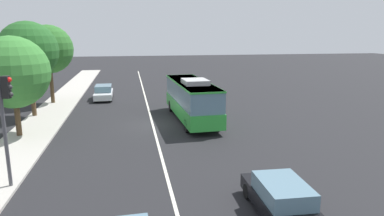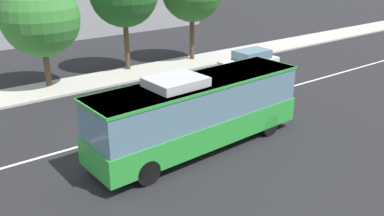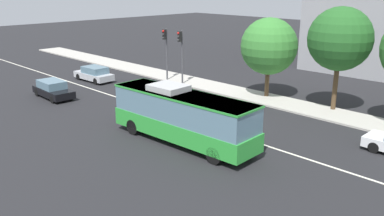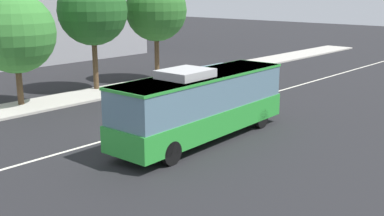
{
  "view_description": "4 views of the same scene",
  "coord_description": "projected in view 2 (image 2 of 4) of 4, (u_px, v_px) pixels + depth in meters",
  "views": [
    {
      "loc": [
        -25.89,
        1.64,
        6.95
      ],
      "look_at": [
        -1.83,
        -2.73,
        1.61
      ],
      "focal_mm": 32.56,
      "sensor_mm": 36.0,
      "label": 1
    },
    {
      "loc": [
        -8.82,
        -15.88,
        8.14
      ],
      "look_at": [
        0.32,
        -3.55,
        2.12
      ],
      "focal_mm": 37.71,
      "sensor_mm": 36.0,
      "label": 2
    },
    {
      "loc": [
        18.08,
        -19.46,
        9.41
      ],
      "look_at": [
        0.07,
        -1.57,
        1.69
      ],
      "focal_mm": 38.55,
      "sensor_mm": 36.0,
      "label": 3
    },
    {
      "loc": [
        -14.8,
        -16.93,
        6.75
      ],
      "look_at": [
        0.44,
        -3.01,
        1.57
      ],
      "focal_mm": 43.62,
      "sensor_mm": 36.0,
      "label": 4
    }
  ],
  "objects": [
    {
      "name": "sidewalk_kerb",
      "position": [
        78.0,
        84.0,
        26.02
      ],
      "size": [
        80.0,
        3.25,
        0.14
      ],
      "primitive_type": "cube",
      "color": "#B2ADA3",
      "rests_on": "ground_plane"
    },
    {
      "name": "lane_centre_line",
      "position": [
        144.0,
        128.0,
        19.74
      ],
      "size": [
        76.0,
        0.16,
        0.01
      ],
      "primitive_type": "cube",
      "color": "silver",
      "rests_on": "ground_plane"
    },
    {
      "name": "street_tree_kerbside_right",
      "position": [
        40.0,
        18.0,
        24.04
      ],
      "size": [
        4.71,
        4.71,
        6.76
      ],
      "color": "#4C3823",
      "rests_on": "ground_plane"
    },
    {
      "name": "ground_plane",
      "position": [
        144.0,
        128.0,
        19.74
      ],
      "size": [
        160.0,
        160.0,
        0.0
      ],
      "primitive_type": "plane",
      "color": "black"
    },
    {
      "name": "transit_bus",
      "position": [
        198.0,
        109.0,
        17.18
      ],
      "size": [
        10.11,
        2.98,
        3.46
      ],
      "rotation": [
        0.0,
        0.0,
        0.05
      ],
      "color": "green",
      "rests_on": "ground_plane"
    },
    {
      "name": "sedan_white",
      "position": [
        250.0,
        61.0,
        29.06
      ],
      "size": [
        4.52,
        1.86,
        1.46
      ],
      "rotation": [
        0.0,
        0.0,
        3.15
      ],
      "color": "white",
      "rests_on": "ground_plane"
    }
  ]
}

